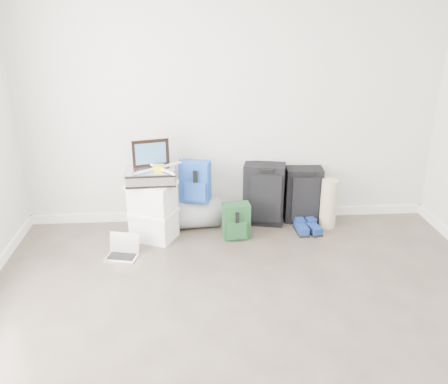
{
  "coord_description": "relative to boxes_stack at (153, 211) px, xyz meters",
  "views": [
    {
      "loc": [
        -0.42,
        -2.46,
        2.3
      ],
      "look_at": [
        -0.12,
        1.9,
        0.56
      ],
      "focal_mm": 38.0,
      "sensor_mm": 36.0,
      "label": 1
    }
  ],
  "objects": [
    {
      "name": "ground",
      "position": [
        0.84,
        -2.05,
        -0.31
      ],
      "size": [
        5.0,
        5.0,
        0.0
      ],
      "primitive_type": "plane",
      "color": "#3C342C",
      "rests_on": "ground"
    },
    {
      "name": "room_envelope",
      "position": [
        0.84,
        -2.03,
        1.41
      ],
      "size": [
        4.52,
        5.02,
        2.71
      ],
      "color": "silver",
      "rests_on": "ground"
    },
    {
      "name": "boxes_stack",
      "position": [
        0.0,
        0.0,
        0.0
      ],
      "size": [
        0.54,
        0.5,
        0.62
      ],
      "rotation": [
        0.0,
        0.0,
        -0.43
      ],
      "color": "white",
      "rests_on": "ground"
    },
    {
      "name": "briefcase",
      "position": [
        0.0,
        -0.0,
        0.38
      ],
      "size": [
        0.49,
        0.37,
        0.14
      ],
      "primitive_type": "cube",
      "rotation": [
        0.0,
        0.0,
        0.04
      ],
      "color": "#B2B2B7",
      "rests_on": "boxes_stack"
    },
    {
      "name": "painting",
      "position": [
        0.0,
        0.1,
        0.59
      ],
      "size": [
        0.37,
        0.11,
        0.28
      ],
      "rotation": [
        0.0,
        0.0,
        0.25
      ],
      "color": "black",
      "rests_on": "briefcase"
    },
    {
      "name": "drone",
      "position": [
        0.08,
        -0.02,
        0.47
      ],
      "size": [
        0.45,
        0.45,
        0.05
      ],
      "rotation": [
        0.0,
        0.0,
        -0.13
      ],
      "color": "yellow",
      "rests_on": "briefcase"
    },
    {
      "name": "duffel_bag",
      "position": [
        0.44,
        0.25,
        -0.15
      ],
      "size": [
        0.55,
        0.37,
        0.33
      ],
      "primitive_type": "cylinder",
      "rotation": [
        0.0,
        1.57,
        0.09
      ],
      "color": "gray",
      "rests_on": "ground"
    },
    {
      "name": "blue_backpack",
      "position": [
        0.44,
        0.22,
        0.22
      ],
      "size": [
        0.35,
        0.29,
        0.43
      ],
      "rotation": [
        0.0,
        0.0,
        -0.26
      ],
      "color": "#194EA5",
      "rests_on": "duffel_bag"
    },
    {
      "name": "large_suitcase",
      "position": [
        1.2,
        0.3,
        0.03
      ],
      "size": [
        0.49,
        0.37,
        0.69
      ],
      "rotation": [
        0.0,
        0.0,
        -0.22
      ],
      "color": "black",
      "rests_on": "ground"
    },
    {
      "name": "green_backpack",
      "position": [
        0.86,
        -0.06,
        -0.13
      ],
      "size": [
        0.29,
        0.22,
        0.38
      ],
      "rotation": [
        0.0,
        0.0,
        0.09
      ],
      "color": "#12321A",
      "rests_on": "ground"
    },
    {
      "name": "carry_on",
      "position": [
        1.64,
        0.32,
        -0.0
      ],
      "size": [
        0.41,
        0.28,
        0.63
      ],
      "rotation": [
        0.0,
        0.0,
        -0.07
      ],
      "color": "black",
      "rests_on": "ground"
    },
    {
      "name": "shoes",
      "position": [
        1.63,
        0.02,
        -0.27
      ],
      "size": [
        0.27,
        0.3,
        0.09
      ],
      "rotation": [
        0.0,
        0.0,
        0.13
      ],
      "color": "black",
      "rests_on": "ground"
    },
    {
      "name": "rolled_rug",
      "position": [
        1.89,
        0.15,
        -0.04
      ],
      "size": [
        0.18,
        0.18,
        0.55
      ],
      "primitive_type": "cylinder",
      "color": "tan",
      "rests_on": "ground"
    },
    {
      "name": "laptop",
      "position": [
        -0.29,
        -0.36,
        -0.26
      ],
      "size": [
        0.34,
        0.28,
        0.21
      ],
      "rotation": [
        0.0,
        0.0,
        -0.23
      ],
      "color": "silver",
      "rests_on": "ground"
    }
  ]
}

